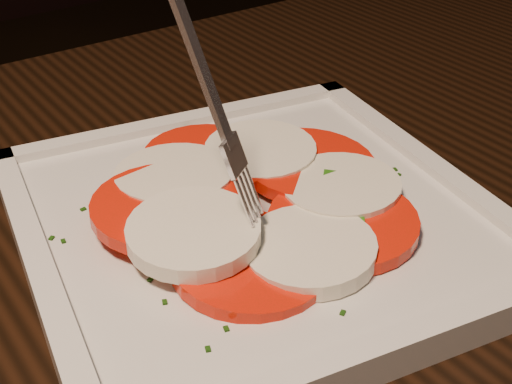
# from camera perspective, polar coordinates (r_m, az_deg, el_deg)

# --- Properties ---
(plate) EXTENTS (0.33, 0.33, 0.01)m
(plate) POSITION_cam_1_polar(r_m,az_deg,el_deg) (0.44, 0.00, -2.46)
(plate) COLOR silver
(plate) RESTS_ON table
(caprese_salad) EXTENTS (0.22, 0.22, 0.03)m
(caprese_salad) POSITION_cam_1_polar(r_m,az_deg,el_deg) (0.43, -0.01, -0.57)
(caprese_salad) COLOR red
(caprese_salad) RESTS_ON plate
(fork) EXTENTS (0.05, 0.06, 0.16)m
(fork) POSITION_cam_1_polar(r_m,az_deg,el_deg) (0.37, -5.04, 8.89)
(fork) COLOR white
(fork) RESTS_ON caprese_salad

